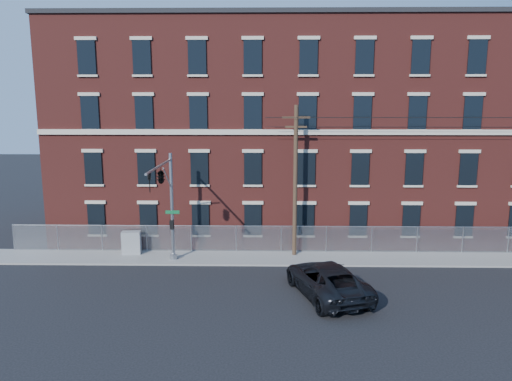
{
  "coord_description": "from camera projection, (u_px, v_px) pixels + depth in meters",
  "views": [
    {
      "loc": [
        -0.04,
        -25.99,
        10.31
      ],
      "look_at": [
        -0.56,
        4.0,
        4.82
      ],
      "focal_mm": 34.05,
      "sensor_mm": 36.0,
      "label": 1
    }
  ],
  "objects": [
    {
      "name": "ground",
      "position": [
        265.0,
        287.0,
        27.41
      ],
      "size": [
        140.0,
        140.0,
        0.0
      ],
      "primitive_type": "plane",
      "color": "black",
      "rests_on": "ground"
    },
    {
      "name": "traffic_signal_mast",
      "position": [
        164.0,
        186.0,
        28.69
      ],
      "size": [
        0.9,
        6.75,
        7.0
      ],
      "color": "#9EA0A5",
      "rests_on": "ground"
    },
    {
      "name": "sidewalk",
      "position": [
        446.0,
        259.0,
        32.11
      ],
      "size": [
        65.0,
        3.0,
        0.12
      ],
      "primitive_type": "cube",
      "color": "gray",
      "rests_on": "ground"
    },
    {
      "name": "mill_building",
      "position": [
        412.0,
        129.0,
        39.44
      ],
      "size": [
        55.3,
        14.32,
        16.3
      ],
      "color": "maroon",
      "rests_on": "ground"
    },
    {
      "name": "pickup_truck",
      "position": [
        327.0,
        280.0,
        26.05
      ],
      "size": [
        4.69,
        7.0,
        1.78
      ],
      "primitive_type": "imported",
      "rotation": [
        0.0,
        0.0,
        3.44
      ],
      "color": "black",
      "rests_on": "ground"
    },
    {
      "name": "utility_cabinet",
      "position": [
        131.0,
        243.0,
        32.92
      ],
      "size": [
        1.29,
        0.72,
        1.55
      ],
      "primitive_type": "cube",
      "rotation": [
        0.0,
        0.0,
        0.08
      ],
      "color": "gray",
      "rests_on": "sidewalk"
    },
    {
      "name": "chain_link_fence",
      "position": [
        440.0,
        239.0,
        33.21
      ],
      "size": [
        59.06,
        0.06,
        1.85
      ],
      "color": "#A5A8AD",
      "rests_on": "ground"
    },
    {
      "name": "utility_pole_near",
      "position": [
        295.0,
        179.0,
        31.93
      ],
      "size": [
        1.8,
        0.28,
        10.0
      ],
      "color": "#433121",
      "rests_on": "ground"
    }
  ]
}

